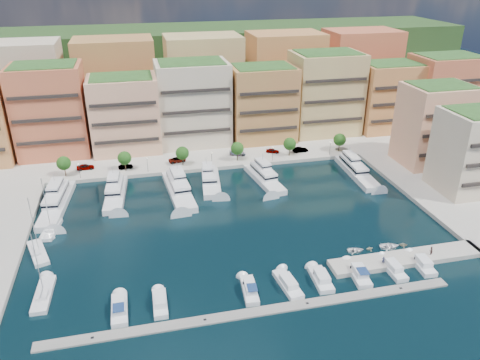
# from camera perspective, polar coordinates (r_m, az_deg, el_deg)

# --- Properties ---
(ground) EXTENTS (400.00, 400.00, 0.00)m
(ground) POSITION_cam_1_polar(r_m,az_deg,el_deg) (106.99, -0.51, -5.27)
(ground) COLOR black
(ground) RESTS_ON ground
(north_quay) EXTENTS (220.00, 64.00, 2.00)m
(north_quay) POSITION_cam_1_polar(r_m,az_deg,el_deg) (162.61, -5.34, 5.63)
(north_quay) COLOR #9E998E
(north_quay) RESTS_ON ground
(hillside) EXTENTS (240.00, 40.00, 58.00)m
(hillside) POSITION_cam_1_polar(r_m,az_deg,el_deg) (208.17, -7.27, 9.94)
(hillside) COLOR #1C3515
(hillside) RESTS_ON ground
(south_pontoon) EXTENTS (72.00, 2.20, 0.35)m
(south_pontoon) POSITION_cam_1_polar(r_m,az_deg,el_deg) (82.70, 2.12, -15.86)
(south_pontoon) COLOR gray
(south_pontoon) RESTS_ON ground
(finger_pier) EXTENTS (32.00, 5.00, 2.00)m
(finger_pier) POSITION_cam_1_polar(r_m,az_deg,el_deg) (100.37, 19.61, -9.21)
(finger_pier) COLOR #9E998E
(finger_pier) RESTS_ON ground
(apartment_1) EXTENTS (20.00, 16.50, 26.80)m
(apartment_1) POSITION_cam_1_polar(r_m,az_deg,el_deg) (149.42, -22.07, 7.87)
(apartment_1) COLOR #C05C40
(apartment_1) RESTS_ON north_quay
(apartment_2) EXTENTS (20.00, 15.50, 22.80)m
(apartment_2) POSITION_cam_1_polar(r_m,az_deg,el_deg) (146.15, -13.87, 7.81)
(apartment_2) COLOR #E2A97E
(apartment_2) RESTS_ON north_quay
(apartment_3) EXTENTS (22.00, 16.50, 25.80)m
(apartment_3) POSITION_cam_1_polar(r_m,az_deg,el_deg) (148.71, -5.76, 9.32)
(apartment_3) COLOR beige
(apartment_3) RESTS_ON north_quay
(apartment_4) EXTENTS (20.00, 15.50, 23.80)m
(apartment_4) POSITION_cam_1_polar(r_m,az_deg,el_deg) (151.36, 2.75, 9.31)
(apartment_4) COLOR #B48643
(apartment_4) RESTS_ON north_quay
(apartment_5) EXTENTS (22.00, 16.50, 26.80)m
(apartment_5) POSITION_cam_1_polar(r_m,az_deg,el_deg) (159.98, 10.30, 10.38)
(apartment_5) COLOR tan
(apartment_5) RESTS_ON north_quay
(apartment_6) EXTENTS (20.00, 15.50, 22.80)m
(apartment_6) POSITION_cam_1_polar(r_m,az_deg,el_deg) (168.54, 17.52, 9.67)
(apartment_6) COLOR #BA7844
(apartment_6) RESTS_ON north_quay
(apartment_7) EXTENTS (22.00, 16.50, 24.80)m
(apartment_7) POSITION_cam_1_polar(r_m,az_deg,el_deg) (177.56, 23.56, 9.83)
(apartment_7) COLOR #C05C40
(apartment_7) RESTS_ON north_quay
(apartment_east_a) EXTENTS (18.00, 14.50, 22.80)m
(apartment_east_a) POSITION_cam_1_polar(r_m,az_deg,el_deg) (143.45, 22.63, 6.26)
(apartment_east_a) COLOR #E2A97E
(apartment_east_a) RESTS_ON east_quay
(apartment_east_b) EXTENTS (18.00, 14.50, 20.80)m
(apartment_east_b) POSITION_cam_1_polar(r_m,az_deg,el_deg) (130.50, 26.91, 3.18)
(apartment_east_b) COLOR beige
(apartment_east_b) RESTS_ON east_quay
(backblock_0) EXTENTS (26.00, 18.00, 30.00)m
(backblock_0) POSITION_cam_1_polar(r_m,az_deg,el_deg) (171.97, -24.92, 10.07)
(backblock_0) COLOR beige
(backblock_0) RESTS_ON north_quay
(backblock_1) EXTENTS (26.00, 18.00, 30.00)m
(backblock_1) POSITION_cam_1_polar(r_m,az_deg,el_deg) (168.45, -14.77, 11.30)
(backblock_1) COLOR #B48643
(backblock_1) RESTS_ON north_quay
(backblock_2) EXTENTS (26.00, 18.00, 30.00)m
(backblock_2) POSITION_cam_1_polar(r_m,az_deg,el_deg) (170.22, -4.45, 12.18)
(backblock_2) COLOR tan
(backblock_2) RESTS_ON north_quay
(backblock_3) EXTENTS (26.00, 18.00, 30.00)m
(backblock_3) POSITION_cam_1_polar(r_m,az_deg,el_deg) (177.13, 5.42, 12.66)
(backblock_3) COLOR #BA7844
(backblock_3) RESTS_ON north_quay
(backblock_4) EXTENTS (26.00, 18.00, 30.00)m
(backblock_4) POSITION_cam_1_polar(r_m,az_deg,el_deg) (188.61, 14.33, 12.78)
(backblock_4) COLOR #C05C40
(backblock_4) RESTS_ON north_quay
(tree_0) EXTENTS (3.80, 3.80, 5.65)m
(tree_0) POSITION_cam_1_polar(r_m,az_deg,el_deg) (134.54, -20.70, 1.92)
(tree_0) COLOR #473323
(tree_0) RESTS_ON north_quay
(tree_1) EXTENTS (3.80, 3.80, 5.65)m
(tree_1) POSITION_cam_1_polar(r_m,az_deg,el_deg) (133.10, -13.90, 2.61)
(tree_1) COLOR #473323
(tree_1) RESTS_ON north_quay
(tree_2) EXTENTS (3.80, 3.80, 5.65)m
(tree_2) POSITION_cam_1_polar(r_m,az_deg,el_deg) (133.59, -7.05, 3.27)
(tree_2) COLOR #473323
(tree_2) RESTS_ON north_quay
(tree_3) EXTENTS (3.80, 3.80, 5.65)m
(tree_3) POSITION_cam_1_polar(r_m,az_deg,el_deg) (135.96, -0.33, 3.87)
(tree_3) COLOR #473323
(tree_3) RESTS_ON north_quay
(tree_4) EXTENTS (3.80, 3.80, 5.65)m
(tree_4) POSITION_cam_1_polar(r_m,az_deg,el_deg) (140.13, 6.08, 4.39)
(tree_4) COLOR #473323
(tree_4) RESTS_ON north_quay
(tree_5) EXTENTS (3.80, 3.80, 5.65)m
(tree_5) POSITION_cam_1_polar(r_m,az_deg,el_deg) (145.95, 12.06, 4.83)
(tree_5) COLOR #473323
(tree_5) RESTS_ON north_quay
(lamppost_0) EXTENTS (0.30, 0.30, 4.20)m
(lamppost_0) POSITION_cam_1_polar(r_m,az_deg,el_deg) (132.24, -19.03, 1.35)
(lamppost_0) COLOR black
(lamppost_0) RESTS_ON north_quay
(lamppost_1) EXTENTS (0.30, 0.30, 4.20)m
(lamppost_1) POSITION_cam_1_polar(r_m,az_deg,el_deg) (131.28, -11.24, 2.12)
(lamppost_1) COLOR black
(lamppost_1) RESTS_ON north_quay
(lamppost_2) EXTENTS (0.30, 0.30, 4.20)m
(lamppost_2) POSITION_cam_1_polar(r_m,az_deg,el_deg) (132.78, -3.48, 2.85)
(lamppost_2) COLOR black
(lamppost_2) RESTS_ON north_quay
(lamppost_3) EXTENTS (0.30, 0.30, 4.20)m
(lamppost_3) POSITION_cam_1_polar(r_m,az_deg,el_deg) (136.66, 3.99, 3.51)
(lamppost_3) COLOR black
(lamppost_3) RESTS_ON north_quay
(lamppost_4) EXTENTS (0.30, 0.30, 4.20)m
(lamppost_4) POSITION_cam_1_polar(r_m,az_deg,el_deg) (142.71, 10.94, 4.06)
(lamppost_4) COLOR black
(lamppost_4) RESTS_ON north_quay
(yacht_0) EXTENTS (6.98, 24.10, 7.30)m
(yacht_0) POSITION_cam_1_polar(r_m,az_deg,el_deg) (122.17, -21.41, -2.41)
(yacht_0) COLOR silver
(yacht_0) RESTS_ON ground
(yacht_1) EXTENTS (6.11, 19.67, 7.30)m
(yacht_1) POSITION_cam_1_polar(r_m,az_deg,el_deg) (122.43, -14.91, -1.44)
(yacht_1) COLOR silver
(yacht_1) RESTS_ON ground
(yacht_2) EXTENTS (6.84, 22.97, 7.30)m
(yacht_2) POSITION_cam_1_polar(r_m,az_deg,el_deg) (121.23, -7.54, -0.97)
(yacht_2) COLOR silver
(yacht_2) RESTS_ON ground
(yacht_3) EXTENTS (6.51, 17.22, 7.30)m
(yacht_3) POSITION_cam_1_polar(r_m,az_deg,el_deg) (124.59, -3.61, -0.03)
(yacht_3) COLOR silver
(yacht_3) RESTS_ON ground
(yacht_4) EXTENTS (7.16, 19.43, 7.30)m
(yacht_4) POSITION_cam_1_polar(r_m,az_deg,el_deg) (126.59, 2.90, 0.35)
(yacht_4) COLOR silver
(yacht_4) RESTS_ON ground
(yacht_6) EXTENTS (5.42, 22.34, 7.30)m
(yacht_6) POSITION_cam_1_polar(r_m,az_deg,el_deg) (134.51, 13.91, 1.21)
(yacht_6) COLOR silver
(yacht_6) RESTS_ON ground
(cruiser_1) EXTENTS (2.71, 7.94, 2.66)m
(cruiser_1) POSITION_cam_1_polar(r_m,az_deg,el_deg) (84.84, -14.49, -15.06)
(cruiser_1) COLOR white
(cruiser_1) RESTS_ON ground
(cruiser_2) EXTENTS (2.52, 7.27, 2.55)m
(cruiser_2) POSITION_cam_1_polar(r_m,az_deg,el_deg) (84.68, -9.71, -14.63)
(cruiser_2) COLOR white
(cruiser_2) RESTS_ON ground
(cruiser_4) EXTENTS (3.11, 7.98, 2.66)m
(cruiser_4) POSITION_cam_1_polar(r_m,az_deg,el_deg) (86.34, 1.18, -13.28)
(cruiser_4) COLOR white
(cruiser_4) RESTS_ON ground
(cruiser_5) EXTENTS (3.56, 8.83, 2.55)m
(cruiser_5) POSITION_cam_1_polar(r_m,az_deg,el_deg) (88.07, 5.87, -12.55)
(cruiser_5) COLOR white
(cruiser_5) RESTS_ON ground
(cruiser_6) EXTENTS (3.19, 7.66, 2.55)m
(cruiser_6) POSITION_cam_1_polar(r_m,az_deg,el_deg) (90.08, 9.85, -11.86)
(cruiser_6) COLOR white
(cruiser_6) RESTS_ON ground
(cruiser_7) EXTENTS (3.52, 8.25, 2.66)m
(cruiser_7) POSITION_cam_1_polar(r_m,az_deg,el_deg) (92.88, 14.23, -11.03)
(cruiser_7) COLOR white
(cruiser_7) RESTS_ON ground
(cruiser_8) EXTENTS (2.55, 7.75, 2.55)m
(cruiser_8) POSITION_cam_1_polar(r_m,az_deg,el_deg) (96.08, 18.10, -10.24)
(cruiser_8) COLOR white
(cruiser_8) RESTS_ON ground
(cruiser_9) EXTENTS (3.23, 7.59, 2.55)m
(cruiser_9) POSITION_cam_1_polar(r_m,az_deg,el_deg) (99.24, 21.30, -9.55)
(cruiser_9) COLOR white
(cruiser_9) RESTS_ON ground
(sailboat_2) EXTENTS (4.11, 9.07, 13.20)m
(sailboat_2) POSITION_cam_1_polar(r_m,az_deg,el_deg) (111.73, -22.04, -5.71)
(sailboat_2) COLOR silver
(sailboat_2) RESTS_ON ground
(sailboat_0) EXTENTS (3.20, 10.27, 13.20)m
(sailboat_0) POSITION_cam_1_polar(r_m,az_deg,el_deg) (92.49, -22.83, -12.83)
(sailboat_0) COLOR silver
(sailboat_0) RESTS_ON ground
(sailboat_1) EXTENTS (5.74, 10.29, 13.20)m
(sailboat_1) POSITION_cam_1_polar(r_m,az_deg,el_deg) (104.60, -23.40, -8.20)
(sailboat_1) COLOR silver
(sailboat_1) RESTS_ON ground
(tender_0) EXTENTS (3.71, 2.87, 0.71)m
(tender_0) POSITION_cam_1_polar(r_m,az_deg,el_deg) (99.92, 13.92, -8.30)
(tender_0) COLOR white
(tender_0) RESTS_ON ground
(tender_1) EXTENTS (1.54, 1.34, 0.79)m
(tender_1) POSITION_cam_1_polar(r_m,az_deg,el_deg) (101.16, 15.53, -8.02)
(tender_1) COLOR beige
(tender_1) RESTS_ON ground
(tender_2) EXTENTS (4.43, 3.33, 0.87)m
(tender_2) POSITION_cam_1_polar(r_m,az_deg,el_deg) (102.98, 17.78, -7.68)
(tender_2) COLOR white
(tender_2) RESTS_ON ground
(tender_3) EXTENTS (2.11, 1.97, 0.90)m
(tender_3) POSITION_cam_1_polar(r_m,az_deg,el_deg) (104.40, 19.27, -7.42)
(tender_3) COLOR #C4B696
(tender_3) RESTS_ON ground
(car_0) EXTENTS (4.84, 2.23, 1.61)m
(car_0) POSITION_cam_1_polar(r_m,az_deg,el_deg) (138.04, -18.33, 1.54)
(car_0) COLOR gray
(car_0) RESTS_ON north_quay
(car_1) EXTENTS (4.19, 2.07, 1.32)m
(car_1) POSITION_cam_1_polar(r_m,az_deg,el_deg) (135.54, -13.77, 1.63)
(car_1) COLOR gray
(car_1) RESTS_ON north_quay
(car_2) EXTENTS (5.40, 3.25, 1.40)m
(car_2) POSITION_cam_1_polar(r_m,az_deg,el_deg) (137.14, -7.65, 2.46)
(car_2) COLOR gray
(car_2) RESTS_ON north_quay
(car_3) EXTENTS (5.23, 3.17, 1.42)m
(car_3) POSITION_cam_1_polar(r_m,az_deg,el_deg) (140.77, -0.30, 3.31)
(car_3) COLOR gray
(car_3) RESTS_ON north_quay
(car_4) EXTENTS (4.24, 2.95, 1.34)m
(car_4) POSITION_cam_1_polar(r_m,az_deg,el_deg) (142.95, 3.99, 3.58)
(car_4) COLOR gray
(car_4) RESTS_ON north_quay
(car_5) EXTENTS (4.76, 1.88, 1.54)m
(car_5) POSITION_cam_1_polar(r_m,az_deg,el_deg) (144.30, 7.37, 3.68)
(car_5) COLOR gray
(car_5) RESTS_ON north_quay
(person_0) EXTENTS (0.66, 0.65, 1.54)m
(person_0) POSITION_cam_1_polar(r_m,az_deg,el_deg) (95.82, 17.08, -9.31)
(person_0) COLOR #242B48
(person_0) RESTS_ON finger_pier
(person_1) EXTENTS (1.03, 0.91, 1.77)m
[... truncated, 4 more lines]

